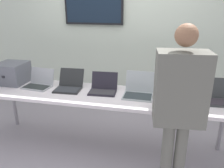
{
  "coord_description": "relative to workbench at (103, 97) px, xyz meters",
  "views": [
    {
      "loc": [
        0.69,
        -2.54,
        1.85
      ],
      "look_at": [
        0.1,
        0.05,
        0.88
      ],
      "focal_mm": 36.57,
      "sensor_mm": 36.0,
      "label": 1
    }
  ],
  "objects": [
    {
      "name": "laptop_station_1",
      "position": [
        -0.48,
        0.07,
        0.1
      ],
      "size": [
        0.35,
        0.38,
        0.24
      ],
      "color": "#252727",
      "rests_on": "workbench"
    },
    {
      "name": "workbench",
      "position": [
        0.0,
        0.0,
        0.0
      ],
      "size": [
        3.18,
        0.7,
        0.76
      ],
      "color": "silver",
      "rests_on": "ground"
    },
    {
      "name": "laptop_station_4",
      "position": [
        0.89,
        0.06,
        0.11
      ],
      "size": [
        0.33,
        0.35,
        0.26
      ],
      "color": "#28202B",
      "rests_on": "workbench"
    },
    {
      "name": "laptop_station_0",
      "position": [
        -0.91,
        0.06,
        0.1
      ],
      "size": [
        0.38,
        0.32,
        0.23
      ],
      "color": "#ABADB2",
      "rests_on": "workbench"
    },
    {
      "name": "ground",
      "position": [
        0.0,
        0.0,
        -0.73
      ],
      "size": [
        8.0,
        8.0,
        0.04
      ],
      "primitive_type": "cube",
      "color": "#A198A2"
    },
    {
      "name": "back_wall",
      "position": [
        -0.01,
        1.13,
        0.6
      ],
      "size": [
        8.0,
        0.11,
        2.59
      ],
      "color": "beige",
      "rests_on": "ground"
    },
    {
      "name": "equipment_box",
      "position": [
        -1.35,
        0.13,
        0.19
      ],
      "size": [
        0.38,
        0.39,
        0.29
      ],
      "color": "slate",
      "rests_on": "workbench"
    },
    {
      "name": "person",
      "position": [
        0.86,
        -0.62,
        0.31
      ],
      "size": [
        0.48,
        0.62,
        1.69
      ],
      "color": "#64645B",
      "rests_on": "ground"
    },
    {
      "name": "laptop_station_5",
      "position": [
        1.35,
        0.07,
        0.11
      ],
      "size": [
        0.36,
        0.32,
        0.25
      ],
      "color": "#36393A",
      "rests_on": "workbench"
    },
    {
      "name": "laptop_station_2",
      "position": [
        -0.02,
        0.08,
        0.1
      ],
      "size": [
        0.36,
        0.33,
        0.23
      ],
      "color": "#221F29",
      "rests_on": "workbench"
    },
    {
      "name": "laptop_station_3",
      "position": [
        0.44,
        0.05,
        0.11
      ],
      "size": [
        0.36,
        0.33,
        0.27
      ],
      "color": "#A8B0B2",
      "rests_on": "workbench"
    }
  ]
}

